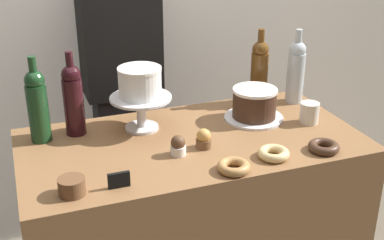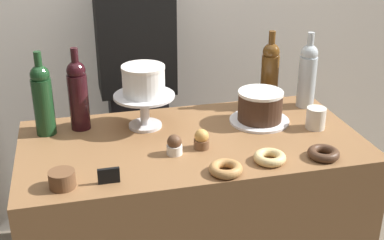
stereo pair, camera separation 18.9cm
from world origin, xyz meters
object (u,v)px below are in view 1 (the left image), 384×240
(wine_bottle_clear, at_px, (296,71))
(donut_maple, at_px, (234,167))
(chocolate_round_cake, at_px, (254,103))
(wine_bottle_amber, at_px, (259,70))
(cake_stand_pedestal, at_px, (141,107))
(cupcake_caramel, at_px, (204,139))
(wine_bottle_dark_red, at_px, (73,98))
(cupcake_chocolate, at_px, (178,146))
(donut_chocolate, at_px, (324,147))
(donut_glazed, at_px, (273,153))
(white_layer_cake, at_px, (140,82))
(price_sign_chalkboard, at_px, (119,180))
(coffee_cup_ceramic, at_px, (309,113))
(barista_figure, at_px, (123,95))
(cookie_stack, at_px, (72,186))
(wine_bottle_green, at_px, (37,105))

(wine_bottle_clear, xyz_separation_m, donut_maple, (-0.51, -0.48, -0.13))
(chocolate_round_cake, xyz_separation_m, wine_bottle_amber, (0.11, 0.17, 0.07))
(cake_stand_pedestal, relative_size, cupcake_caramel, 3.20)
(wine_bottle_dark_red, distance_m, cupcake_chocolate, 0.45)
(donut_chocolate, relative_size, donut_glazed, 1.00)
(white_layer_cake, bearing_deg, price_sign_chalkboard, -114.27)
(coffee_cup_ceramic, xyz_separation_m, barista_figure, (-0.61, 0.69, -0.09))
(cupcake_chocolate, xyz_separation_m, donut_chocolate, (0.50, -0.15, -0.02))
(white_layer_cake, height_order, cupcake_caramel, white_layer_cake)
(donut_glazed, bearing_deg, chocolate_round_cake, 75.22)
(cupcake_chocolate, relative_size, barista_figure, 0.05)
(donut_maple, relative_size, cookie_stack, 1.33)
(donut_maple, bearing_deg, cupcake_chocolate, 127.80)
(price_sign_chalkboard, distance_m, coffee_cup_ceramic, 0.86)
(white_layer_cake, xyz_separation_m, donut_glazed, (0.37, -0.39, -0.18))
(white_layer_cake, xyz_separation_m, wine_bottle_amber, (0.56, 0.11, -0.05))
(white_layer_cake, relative_size, coffee_cup_ceramic, 1.96)
(chocolate_round_cake, height_order, barista_figure, barista_figure)
(white_layer_cake, height_order, cookie_stack, white_layer_cake)
(cake_stand_pedestal, distance_m, cupcake_caramel, 0.30)
(donut_glazed, bearing_deg, coffee_cup_ceramic, 38.08)
(cake_stand_pedestal, distance_m, wine_bottle_amber, 0.57)
(donut_maple, height_order, coffee_cup_ceramic, coffee_cup_ceramic)
(white_layer_cake, bearing_deg, wine_bottle_green, 175.51)
(donut_glazed, bearing_deg, donut_maple, -167.04)
(cupcake_caramel, height_order, donut_chocolate, cupcake_caramel)
(wine_bottle_green, bearing_deg, price_sign_chalkboard, -65.36)
(wine_bottle_dark_red, xyz_separation_m, price_sign_chalkboard, (0.07, -0.45, -0.12))
(cake_stand_pedestal, distance_m, chocolate_round_cake, 0.46)
(white_layer_cake, distance_m, donut_maple, 0.51)
(donut_chocolate, bearing_deg, cupcake_caramel, 156.56)
(wine_bottle_green, distance_m, cupcake_caramel, 0.62)
(wine_bottle_green, relative_size, price_sign_chalkboard, 4.65)
(wine_bottle_amber, bearing_deg, donut_maple, -123.92)
(cupcake_chocolate, distance_m, donut_glazed, 0.33)
(white_layer_cake, relative_size, wine_bottle_amber, 0.51)
(donut_chocolate, height_order, price_sign_chalkboard, price_sign_chalkboard)
(cupcake_caramel, xyz_separation_m, barista_figure, (-0.13, 0.76, -0.08))
(wine_bottle_dark_red, bearing_deg, price_sign_chalkboard, -81.53)
(donut_maple, bearing_deg, barista_figure, 99.38)
(wine_bottle_amber, distance_m, coffee_cup_ceramic, 0.31)
(wine_bottle_green, relative_size, cupcake_caramel, 4.38)
(chocolate_round_cake, height_order, donut_chocolate, chocolate_round_cake)
(cupcake_chocolate, xyz_separation_m, price_sign_chalkboard, (-0.24, -0.14, -0.01))
(wine_bottle_amber, xyz_separation_m, wine_bottle_dark_red, (-0.81, -0.06, 0.00))
(cake_stand_pedestal, height_order, wine_bottle_green, wine_bottle_green)
(cake_stand_pedestal, distance_m, donut_glazed, 0.54)
(cupcake_caramel, bearing_deg, donut_glazed, -37.67)
(cake_stand_pedestal, xyz_separation_m, white_layer_cake, (-0.00, 0.00, 0.10))
(wine_bottle_green, bearing_deg, donut_chocolate, -24.89)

